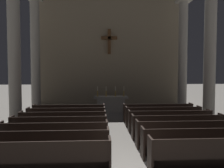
{
  "coord_description": "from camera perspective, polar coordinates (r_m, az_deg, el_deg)",
  "views": [
    {
      "loc": [
        -0.81,
        -5.85,
        2.65
      ],
      "look_at": [
        0.0,
        7.8,
        1.88
      ],
      "focal_mm": 37.5,
      "sensor_mm": 36.0,
      "label": 1
    }
  ],
  "objects": [
    {
      "name": "pew_left_row_1",
      "position": [
        6.38,
        -17.42,
        -16.82
      ],
      "size": [
        3.61,
        0.5,
        0.95
      ],
      "color": "black",
      "rests_on": "ground"
    },
    {
      "name": "pew_left_row_2",
      "position": [
        7.32,
        -15.42,
        -14.13
      ],
      "size": [
        3.61,
        0.5,
        0.95
      ],
      "color": "black",
      "rests_on": "ground"
    },
    {
      "name": "pew_left_row_3",
      "position": [
        8.28,
        -13.92,
        -12.06
      ],
      "size": [
        3.61,
        0.5,
        0.95
      ],
      "color": "black",
      "rests_on": "ground"
    },
    {
      "name": "pew_left_row_4",
      "position": [
        9.26,
        -12.75,
        -10.41
      ],
      "size": [
        3.61,
        0.5,
        0.95
      ],
      "color": "black",
      "rests_on": "ground"
    },
    {
      "name": "pew_left_row_5",
      "position": [
        10.24,
        -11.81,
        -9.07
      ],
      "size": [
        3.61,
        0.5,
        0.95
      ],
      "color": "black",
      "rests_on": "ground"
    },
    {
      "name": "pew_left_row_6",
      "position": [
        11.23,
        -11.04,
        -7.97
      ],
      "size": [
        3.61,
        0.5,
        0.95
      ],
      "color": "black",
      "rests_on": "ground"
    },
    {
      "name": "pew_left_row_7",
      "position": [
        12.23,
        -10.4,
        -7.04
      ],
      "size": [
        3.61,
        0.5,
        0.95
      ],
      "color": "black",
      "rests_on": "ground"
    },
    {
      "name": "pew_right_row_1",
      "position": [
        6.93,
        24.34,
        -15.3
      ],
      "size": [
        3.61,
        0.5,
        0.95
      ],
      "color": "black",
      "rests_on": "ground"
    },
    {
      "name": "pew_right_row_2",
      "position": [
        7.81,
        20.75,
        -13.11
      ],
      "size": [
        3.61,
        0.5,
        0.95
      ],
      "color": "black",
      "rests_on": "ground"
    },
    {
      "name": "pew_right_row_3",
      "position": [
        8.72,
        17.95,
        -11.34
      ],
      "size": [
        3.61,
        0.5,
        0.95
      ],
      "color": "black",
      "rests_on": "ground"
    },
    {
      "name": "pew_right_row_4",
      "position": [
        9.65,
        15.71,
        -9.89
      ],
      "size": [
        3.61,
        0.5,
        0.95
      ],
      "color": "black",
      "rests_on": "ground"
    },
    {
      "name": "pew_right_row_5",
      "position": [
        10.6,
        13.88,
        -8.68
      ],
      "size": [
        3.61,
        0.5,
        0.95
      ],
      "color": "black",
      "rests_on": "ground"
    },
    {
      "name": "pew_right_row_6",
      "position": [
        11.56,
        12.36,
        -7.67
      ],
      "size": [
        3.61,
        0.5,
        0.95
      ],
      "color": "black",
      "rests_on": "ground"
    },
    {
      "name": "pew_right_row_7",
      "position": [
        12.53,
        11.09,
        -6.8
      ],
      "size": [
        3.61,
        0.5,
        0.95
      ],
      "color": "black",
      "rests_on": "ground"
    },
    {
      "name": "column_left_second",
      "position": [
        12.29,
        -22.74,
        7.35
      ],
      "size": [
        0.88,
        0.88,
        7.34
      ],
      "color": "#ADA89E",
      "rests_on": "ground"
    },
    {
      "name": "column_right_second",
      "position": [
        12.91,
        22.76,
        7.14
      ],
      "size": [
        0.88,
        0.88,
        7.34
      ],
      "color": "#ADA89E",
      "rests_on": "ground"
    },
    {
      "name": "column_left_third",
      "position": [
        15.93,
        -18.17,
        6.44
      ],
      "size": [
        0.88,
        0.88,
        7.34
      ],
      "color": "#ADA89E",
      "rests_on": "ground"
    },
    {
      "name": "column_right_third",
      "position": [
        16.42,
        16.85,
        6.36
      ],
      "size": [
        0.88,
        0.88,
        7.34
      ],
      "color": "#ADA89E",
      "rests_on": "ground"
    },
    {
      "name": "altar",
      "position": [
        15.17,
        -0.31,
        -4.78
      ],
      "size": [
        2.2,
        0.9,
        1.01
      ],
      "color": "#A8A399",
      "rests_on": "ground"
    },
    {
      "name": "candlestick_outer_left",
      "position": [
        15.07,
        -3.54,
        -2.25
      ],
      "size": [
        0.16,
        0.16,
        0.64
      ],
      "color": "#B79338",
      "rests_on": "altar"
    },
    {
      "name": "candlestick_inner_left",
      "position": [
        15.08,
        -1.45,
        -2.24
      ],
      "size": [
        0.16,
        0.16,
        0.64
      ],
      "color": "#B79338",
      "rests_on": "altar"
    },
    {
      "name": "candlestick_inner_right",
      "position": [
        15.11,
        0.83,
        -2.23
      ],
      "size": [
        0.16,
        0.16,
        0.64
      ],
      "color": "#B79338",
      "rests_on": "altar"
    },
    {
      "name": "candlestick_outer_right",
      "position": [
        15.16,
        2.91,
        -2.21
      ],
      "size": [
        0.16,
        0.16,
        0.64
      ],
      "color": "#B79338",
      "rests_on": "altar"
    },
    {
      "name": "apse_with_cross",
      "position": [
        17.39,
        -0.72,
        8.77
      ],
      "size": [
        10.63,
        0.47,
        8.65
      ],
      "color": "gray",
      "rests_on": "ground"
    }
  ]
}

